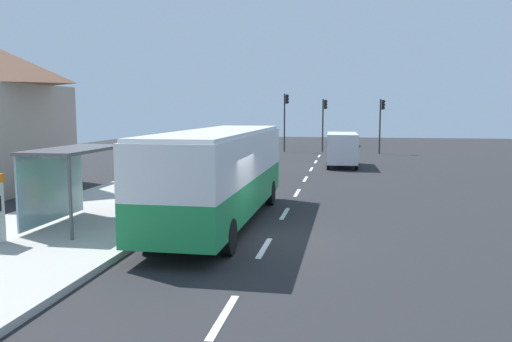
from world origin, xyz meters
The scene contains 21 objects.
ground_plane centered at (0.00, 14.00, -0.02)m, with size 56.00×92.00×0.04m, color #262628.
sidewalk_platform centered at (-6.40, 2.00, 0.09)m, with size 6.20×30.00×0.18m, color #ADAAA3.
lane_stripe_seg_0 centered at (0.25, -6.00, 0.01)m, with size 0.16×2.20×0.01m, color silver.
lane_stripe_seg_1 centered at (0.25, -1.00, 0.01)m, with size 0.16×2.20×0.01m, color silver.
lane_stripe_seg_2 centered at (0.25, 4.00, 0.01)m, with size 0.16×2.20×0.01m, color silver.
lane_stripe_seg_3 centered at (0.25, 9.00, 0.01)m, with size 0.16×2.20×0.01m, color silver.
lane_stripe_seg_4 centered at (0.25, 14.00, 0.01)m, with size 0.16×2.20×0.01m, color silver.
lane_stripe_seg_5 centered at (0.25, 19.00, 0.01)m, with size 0.16×2.20×0.01m, color silver.
lane_stripe_seg_6 centered at (0.25, 24.00, 0.01)m, with size 0.16×2.20×0.01m, color silver.
lane_stripe_seg_7 centered at (0.25, 29.00, 0.01)m, with size 0.16×2.20×0.01m, color silver.
bus centered at (-1.71, 1.87, 1.84)m, with size 2.59×11.02×3.21m.
white_van centered at (2.20, 21.00, 1.34)m, with size 2.16×5.26×2.30m.
sedan_near centered at (2.30, 42.02, 0.79)m, with size 2.03×4.49×1.52m.
recycling_bin_blue centered at (-4.20, 2.05, 0.66)m, with size 0.52×0.52×0.95m, color blue.
recycling_bin_orange centered at (-4.20, 2.75, 0.66)m, with size 0.52×0.52×0.95m, color orange.
recycling_bin_yellow centered at (-4.20, 3.45, 0.66)m, with size 0.52×0.52×0.95m, color yellow.
recycling_bin_green centered at (-4.20, 4.15, 0.66)m, with size 0.52×0.52×0.95m, color green.
traffic_light_near_side centered at (5.50, 32.24, 3.22)m, with size 0.49×0.28×4.83m.
traffic_light_far_side centered at (-3.10, 33.04, 3.55)m, with size 0.49×0.28×5.38m.
traffic_light_median centered at (0.40, 33.84, 3.26)m, with size 0.49×0.28×4.89m.
bus_shelter centered at (-6.41, 0.22, 2.10)m, with size 1.80×4.00×2.50m.
Camera 1 is at (2.48, -15.25, 3.90)m, focal length 36.62 mm.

